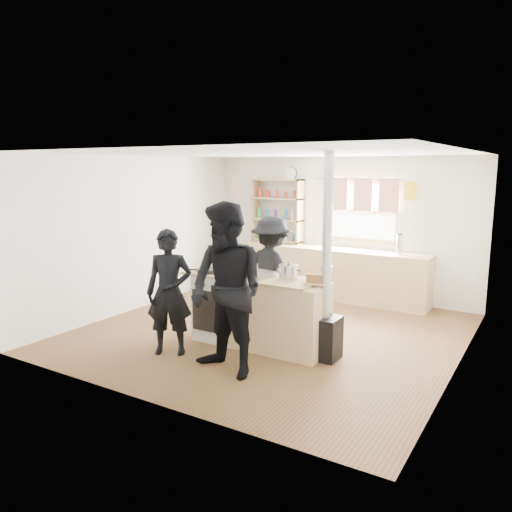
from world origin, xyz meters
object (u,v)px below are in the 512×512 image
(person_near_left, at_px, (169,292))
(roast_tray, at_px, (259,273))
(flue_heater, at_px, (325,307))
(skillet_greens, at_px, (209,270))
(cooking_island, at_px, (259,311))
(person_far, at_px, (271,272))
(thermos, at_px, (399,244))
(stockpot_stove, at_px, (239,265))
(stockpot_counter, at_px, (289,271))
(person_near_right, at_px, (227,290))
(bread_board, at_px, (316,280))

(person_near_left, bearing_deg, roast_tray, 18.21)
(flue_heater, bearing_deg, person_near_left, -154.05)
(skillet_greens, relative_size, roast_tray, 1.01)
(cooking_island, xyz_separation_m, roast_tray, (-0.02, 0.02, 0.50))
(roast_tray, bearing_deg, person_far, 108.69)
(thermos, xyz_separation_m, stockpot_stove, (-1.47, -2.57, -0.06))
(cooking_island, xyz_separation_m, person_far, (-0.30, 0.84, 0.34))
(skillet_greens, distance_m, flue_heater, 1.66)
(stockpot_counter, xyz_separation_m, person_far, (-0.67, 0.73, -0.21))
(thermos, relative_size, roast_tray, 0.82)
(person_far, bearing_deg, thermos, -113.92)
(stockpot_stove, relative_size, stockpot_counter, 0.81)
(stockpot_counter, bearing_deg, person_near_right, -100.56)
(skillet_greens, bearing_deg, cooking_island, 9.70)
(thermos, bearing_deg, bread_board, -94.92)
(stockpot_counter, xyz_separation_m, bread_board, (0.42, -0.10, -0.04))
(roast_tray, bearing_deg, stockpot_counter, 14.36)
(stockpot_stove, bearing_deg, roast_tray, -23.58)
(stockpot_stove, xyz_separation_m, stockpot_counter, (0.81, -0.09, 0.01))
(cooking_island, height_order, flue_heater, flue_heater)
(roast_tray, height_order, bread_board, bread_board)
(bread_board, bearing_deg, skillet_greens, -174.84)
(stockpot_stove, bearing_deg, cooking_island, -24.22)
(person_near_left, distance_m, person_near_right, 1.01)
(person_near_left, bearing_deg, thermos, 35.14)
(roast_tray, xyz_separation_m, person_near_right, (0.18, -0.98, 0.01))
(stockpot_stove, relative_size, flue_heater, 0.08)
(stockpot_stove, height_order, bread_board, stockpot_stove)
(stockpot_stove, bearing_deg, person_near_right, -62.41)
(bread_board, bearing_deg, roast_tray, 179.83)
(person_near_right, bearing_deg, stockpot_counter, 91.91)
(roast_tray, distance_m, stockpot_stove, 0.47)
(person_near_left, bearing_deg, person_near_right, -36.93)
(thermos, height_order, person_near_left, person_near_left)
(person_far, bearing_deg, flue_heater, 156.92)
(stockpot_stove, bearing_deg, person_near_left, -110.27)
(stockpot_counter, bearing_deg, person_far, 132.45)
(roast_tray, relative_size, stockpot_stove, 1.92)
(cooking_island, xyz_separation_m, person_near_left, (-0.82, -0.81, 0.32))
(stockpot_counter, bearing_deg, thermos, 76.08)
(roast_tray, bearing_deg, thermos, 69.23)
(bread_board, distance_m, person_near_right, 1.16)
(skillet_greens, xyz_separation_m, person_near_left, (-0.11, -0.68, -0.17))
(flue_heater, bearing_deg, cooking_island, -177.73)
(cooking_island, relative_size, stockpot_counter, 7.62)
(stockpot_stove, distance_m, person_far, 0.69)
(thermos, height_order, roast_tray, thermos)
(stockpot_stove, bearing_deg, person_far, 77.08)
(stockpot_counter, height_order, bread_board, stockpot_counter)
(thermos, xyz_separation_m, cooking_island, (-1.02, -2.77, -0.60))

